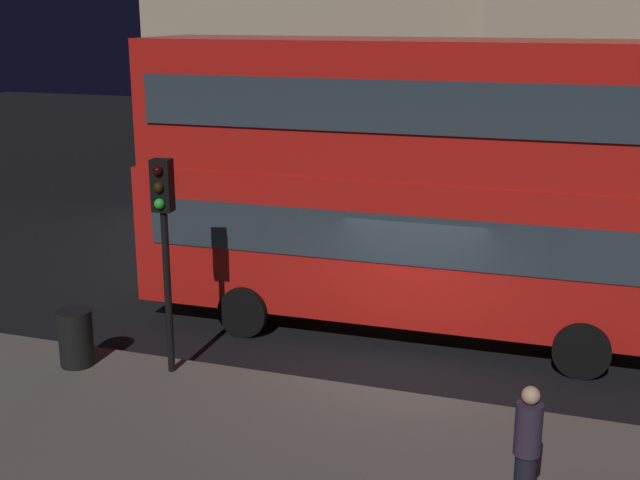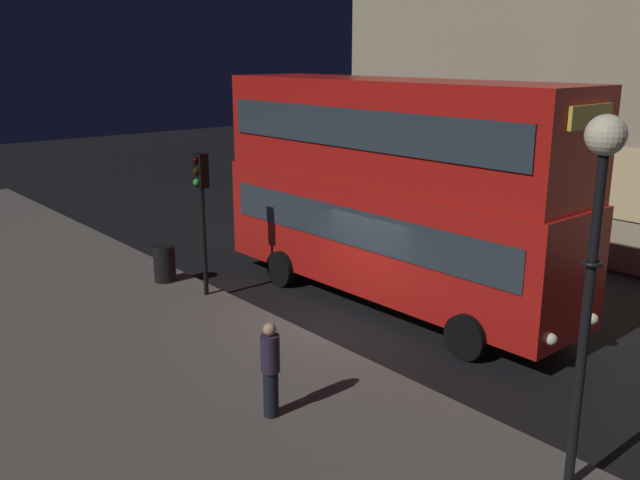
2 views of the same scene
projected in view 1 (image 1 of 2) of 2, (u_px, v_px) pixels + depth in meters
name	position (u px, v px, depth m)	size (l,w,h in m)	color
ground_plane	(401.00, 373.00, 14.34)	(80.00, 80.00, 0.00)	black
double_decker_bus	(403.00, 176.00, 15.50)	(10.26, 2.91, 5.56)	red
traffic_light_near_kerb	(164.00, 221.00, 13.41)	(0.34, 0.38, 3.65)	black
pedestrian	(527.00, 449.00, 9.89)	(0.33, 0.33, 1.70)	black
litter_bin	(76.00, 338.00, 14.26)	(0.59, 0.59, 0.99)	black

